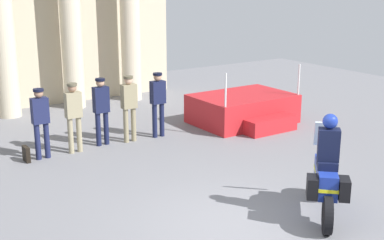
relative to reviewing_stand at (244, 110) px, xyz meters
name	(u,v)px	position (x,y,z in m)	size (l,w,h in m)	color
ground_plane	(243,226)	(-4.22, -5.14, -0.40)	(28.00, 28.00, 0.00)	slate
reviewing_stand	(244,110)	(0.00, 0.00, 0.00)	(2.82, 2.47, 1.73)	#B21E23
officer_in_row_0	(40,118)	(-5.93, 0.20, 0.59)	(0.38, 0.24, 1.68)	#191E42
officer_in_row_1	(74,112)	(-5.12, 0.20, 0.61)	(0.38, 0.24, 1.72)	gray
officer_in_row_2	(101,106)	(-4.32, 0.38, 0.61)	(0.38, 0.24, 1.72)	#141938
officer_in_row_3	(129,103)	(-3.61, 0.24, 0.62)	(0.38, 0.24, 1.73)	#847A5B
officer_in_row_4	(158,99)	(-2.78, 0.21, 0.62)	(0.38, 0.24, 1.73)	#141938
motorcycle_with_rider	(326,174)	(-2.78, -5.64, 0.39)	(1.52, 1.60, 1.90)	black
briefcase_on_ground	(26,154)	(-6.32, 0.20, -0.22)	(0.10, 0.32, 0.36)	black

